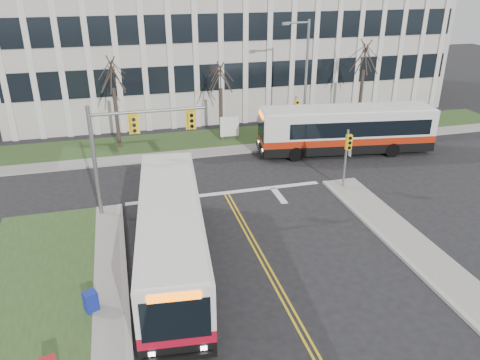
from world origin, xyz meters
name	(u,v)px	position (x,y,z in m)	size (l,w,h in m)	color
ground	(267,268)	(0.00, 0.00, 0.00)	(120.00, 120.00, 0.00)	black
sidewalk_cross	(268,147)	(5.00, 15.20, 0.07)	(44.00, 1.60, 0.14)	#9E9B93
building_lawn	(258,136)	(5.00, 18.00, 0.06)	(44.00, 5.00, 0.12)	#2E461E
office_building	(224,42)	(5.00, 30.00, 6.00)	(40.00, 16.00, 12.00)	beige
mast_arm_signal	(125,140)	(-5.62, 7.16, 4.26)	(6.11, 0.38, 6.20)	slate
signal_pole_near	(347,151)	(7.20, 6.90, 2.50)	(0.34, 0.39, 3.80)	slate
signal_pole_far	(296,113)	(7.20, 15.40, 2.50)	(0.34, 0.39, 3.80)	slate
streetlight	(304,75)	(8.03, 16.20, 5.19)	(2.15, 0.25, 9.20)	slate
directory_sign	(229,127)	(2.50, 17.50, 1.17)	(1.50, 0.12, 2.00)	slate
tree_left	(112,76)	(-6.00, 18.00, 5.51)	(1.80, 1.80, 7.70)	#42352B
tree_mid	(221,78)	(2.00, 18.20, 4.88)	(1.80, 1.80, 6.82)	#42352B
tree_right	(365,58)	(14.00, 18.00, 5.91)	(1.80, 1.80, 8.25)	#42352B
bus_main	(172,236)	(-4.10, 1.20, 1.62)	(2.63, 12.14, 3.24)	silver
bus_cross	(346,131)	(10.14, 12.75, 1.68)	(2.73, 12.61, 3.36)	silver
newspaper_box_blue	(91,302)	(-7.62, -1.09, 0.47)	(0.50, 0.45, 0.95)	navy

